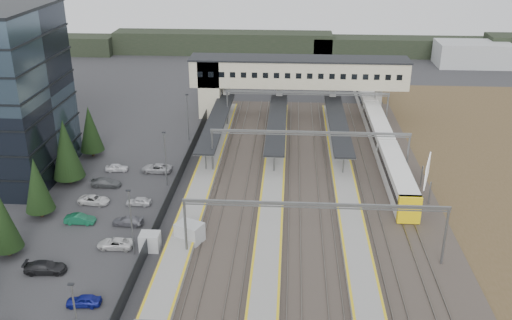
# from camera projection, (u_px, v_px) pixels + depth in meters

# --- Properties ---
(ground) EXTENTS (220.00, 220.00, 0.00)m
(ground) POSITION_uv_depth(u_px,v_px,m) (214.00, 222.00, 71.08)
(ground) COLOR #2B2B2D
(ground) RESTS_ON ground
(conifer_row) EXTENTS (4.42, 49.82, 9.50)m
(conifer_row) POSITION_uv_depth(u_px,v_px,m) (23.00, 196.00, 66.92)
(conifer_row) COLOR black
(conifer_row) RESTS_ON ground
(car_park) EXTENTS (10.64, 44.75, 1.29)m
(car_park) POSITION_uv_depth(u_px,v_px,m) (92.00, 242.00, 65.46)
(car_park) COLOR silver
(car_park) RESTS_ON ground
(lampposts) EXTENTS (0.50, 53.25, 8.07)m
(lampposts) POSITION_uv_depth(u_px,v_px,m) (151.00, 184.00, 71.00)
(lampposts) COLOR slate
(lampposts) RESTS_ON ground
(fence) EXTENTS (0.08, 90.00, 2.00)m
(fence) POSITION_uv_depth(u_px,v_px,m) (170.00, 195.00, 75.66)
(fence) COLOR #26282B
(fence) RESTS_ON ground
(relay_cabin_near) EXTENTS (3.60, 3.21, 2.47)m
(relay_cabin_near) POSITION_uv_depth(u_px,v_px,m) (190.00, 233.00, 66.11)
(relay_cabin_near) COLOR #A3A6A8
(relay_cabin_near) RESTS_ON ground
(relay_cabin_far) EXTENTS (2.26, 1.89, 2.06)m
(relay_cabin_far) POSITION_uv_depth(u_px,v_px,m) (150.00, 242.00, 64.76)
(relay_cabin_far) COLOR #A3A6A8
(relay_cabin_far) RESTS_ON ground
(rail_corridor) EXTENTS (34.00, 90.00, 0.92)m
(rail_corridor) POSITION_uv_depth(u_px,v_px,m) (289.00, 203.00, 75.02)
(rail_corridor) COLOR #3B342C
(rail_corridor) RESTS_ON ground
(canopies) EXTENTS (23.10, 30.00, 3.28)m
(canopies) POSITION_uv_depth(u_px,v_px,m) (277.00, 122.00, 93.93)
(canopies) COLOR black
(canopies) RESTS_ON ground
(footbridge) EXTENTS (40.40, 6.40, 11.20)m
(footbridge) POSITION_uv_depth(u_px,v_px,m) (283.00, 75.00, 106.08)
(footbridge) COLOR #B0AB8D
(footbridge) RESTS_ON ground
(gantries) EXTENTS (28.40, 62.28, 7.17)m
(gantries) POSITION_uv_depth(u_px,v_px,m) (312.00, 171.00, 70.79)
(gantries) COLOR slate
(gantries) RESTS_ON ground
(train) EXTENTS (2.83, 59.18, 3.57)m
(train) POSITION_uv_depth(u_px,v_px,m) (378.00, 129.00, 96.29)
(train) COLOR silver
(train) RESTS_ON ground
(billboard) EXTENTS (1.97, 5.98, 5.32)m
(billboard) POSITION_uv_depth(u_px,v_px,m) (427.00, 172.00, 76.25)
(billboard) COLOR slate
(billboard) RESTS_ON ground
(treeline_far) EXTENTS (170.00, 19.00, 7.00)m
(treeline_far) POSITION_uv_depth(u_px,v_px,m) (346.00, 47.00, 153.25)
(treeline_far) COLOR black
(treeline_far) RESTS_ON ground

